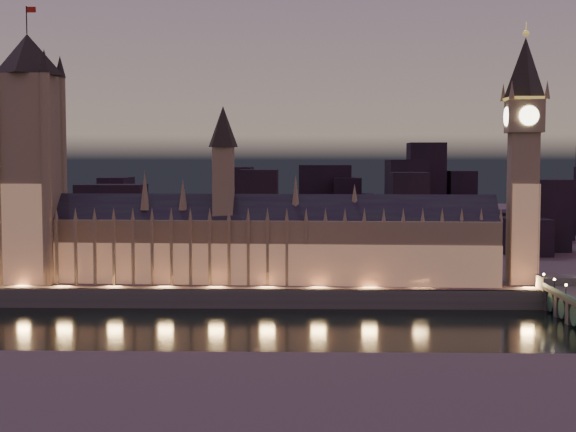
{
  "coord_description": "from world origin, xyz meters",
  "views": [
    {
      "loc": [
        13.09,
        -291.68,
        62.25
      ],
      "look_at": [
        5.0,
        55.0,
        38.0
      ],
      "focal_mm": 50.0,
      "sensor_mm": 36.0,
      "label": 1
    }
  ],
  "objects": [
    {
      "name": "city_backdrop",
      "position": [
        30.61,
        245.01,
        30.59
      ],
      "size": [
        482.98,
        215.63,
        79.5
      ],
      "color": "black",
      "rests_on": "north_bank"
    },
    {
      "name": "elizabeth_tower",
      "position": [
        108.0,
        61.93,
        71.65
      ],
      "size": [
        18.0,
        18.0,
        113.99
      ],
      "color": "gray",
      "rests_on": "north_bank"
    },
    {
      "name": "victoria_tower",
      "position": [
        -110.0,
        61.92,
        68.34
      ],
      "size": [
        31.68,
        31.68,
        121.6
      ],
      "color": "gray",
      "rests_on": "north_bank"
    },
    {
      "name": "ground_plane",
      "position": [
        0.0,
        0.0,
        0.0
      ],
      "size": [
        2000.0,
        2000.0,
        0.0
      ],
      "primitive_type": "plane",
      "color": "black",
      "rests_on": "ground"
    },
    {
      "name": "palace_of_westminster",
      "position": [
        -4.68,
        61.75,
        26.37
      ],
      "size": [
        202.0,
        29.03,
        78.0
      ],
      "color": "gray",
      "rests_on": "north_bank"
    },
    {
      "name": "embankment_wall",
      "position": [
        0.0,
        41.0,
        4.0
      ],
      "size": [
        2000.0,
        2.5,
        8.0
      ],
      "primitive_type": "cube",
      "color": "#4A4E46",
      "rests_on": "ground"
    },
    {
      "name": "north_bank",
      "position": [
        0.0,
        520.0,
        4.0
      ],
      "size": [
        2000.0,
        960.0,
        8.0
      ],
      "primitive_type": "cube",
      "color": "#514444",
      "rests_on": "ground"
    }
  ]
}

